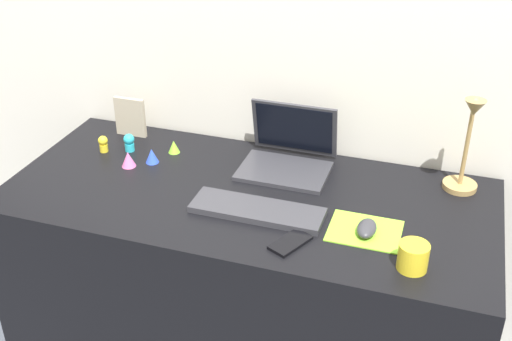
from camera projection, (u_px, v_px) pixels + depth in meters
back_wall at (281, 146)px, 2.39m from camera, size 2.77×0.05×1.44m
desk at (248, 283)px, 2.24m from camera, size 1.57×0.70×0.74m
laptop at (289, 152)px, 2.20m from camera, size 0.30×0.26×0.21m
keyboard at (257, 210)px, 1.96m from camera, size 0.41×0.13×0.02m
mousepad at (365, 231)px, 1.87m from camera, size 0.21×0.17×0.00m
mouse at (367, 228)px, 1.85m from camera, size 0.06×0.10×0.03m
cell_phone at (290, 243)px, 1.82m from camera, size 0.11×0.14×0.01m
desk_lamp at (467, 148)px, 1.99m from camera, size 0.11×0.15×0.34m
picture_frame at (130, 117)px, 2.39m from camera, size 0.12×0.02×0.15m
coffee_mug at (413, 257)px, 1.71m from camera, size 0.08×0.08×0.08m
toy_figurine_blue at (152, 156)px, 2.23m from camera, size 0.05×0.05×0.05m
toy_figurine_pink at (128, 159)px, 2.20m from camera, size 0.05×0.05×0.05m
toy_figurine_cyan at (129, 142)px, 2.30m from camera, size 0.04×0.04×0.07m
toy_figurine_yellow at (103, 143)px, 2.30m from camera, size 0.03×0.03×0.06m
toy_figurine_lime at (174, 147)px, 2.30m from camera, size 0.04×0.04×0.05m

